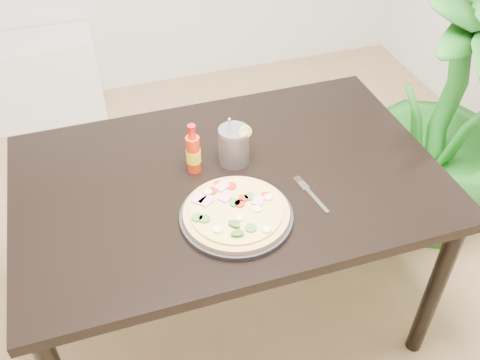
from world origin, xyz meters
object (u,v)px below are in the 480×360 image
object	(u,v)px
dining_table	(229,194)
hot_sauce_bottle	(193,153)
pizza	(236,211)
cola_cup	(234,146)
plate	(236,216)
fork	(310,193)
houseplant	(446,117)

from	to	relation	value
dining_table	hot_sauce_bottle	size ratio (longest dim) A/B	7.70
pizza	cola_cup	xyz separation A→B (m)	(0.08, 0.26, 0.04)
pizza	hot_sauce_bottle	size ratio (longest dim) A/B	1.77
hot_sauce_bottle	cola_cup	bearing A→B (deg)	0.94
dining_table	cola_cup	size ratio (longest dim) A/B	7.29
pizza	hot_sauce_bottle	distance (m)	0.27
pizza	cola_cup	size ratio (longest dim) A/B	1.67
dining_table	plate	distance (m)	0.22
plate	fork	size ratio (longest dim) A/B	1.83
pizza	hot_sauce_bottle	xyz separation A→B (m)	(-0.06, 0.26, 0.04)
hot_sauce_bottle	houseplant	bearing A→B (deg)	9.23
plate	cola_cup	distance (m)	0.28
pizza	hot_sauce_bottle	world-z (taller)	hot_sauce_bottle
plate	hot_sauce_bottle	world-z (taller)	hot_sauce_bottle
plate	fork	world-z (taller)	plate
hot_sauce_bottle	cola_cup	size ratio (longest dim) A/B	0.95
dining_table	plate	world-z (taller)	plate
cola_cup	houseplant	bearing A→B (deg)	10.35
dining_table	fork	world-z (taller)	fork
dining_table	cola_cup	xyz separation A→B (m)	(0.04, 0.07, 0.15)
pizza	fork	world-z (taller)	pizza
hot_sauce_bottle	fork	size ratio (longest dim) A/B	0.97
fork	houseplant	size ratio (longest dim) A/B	0.16
hot_sauce_bottle	fork	xyz separation A→B (m)	(0.32, -0.23, -0.07)
hot_sauce_bottle	fork	bearing A→B (deg)	-35.48
dining_table	houseplant	world-z (taller)	houseplant
hot_sauce_bottle	houseplant	xyz separation A→B (m)	(1.15, 0.19, -0.23)
hot_sauce_bottle	cola_cup	distance (m)	0.14
dining_table	fork	bearing A→B (deg)	-36.95
fork	hot_sauce_bottle	bearing A→B (deg)	135.49
dining_table	cola_cup	distance (m)	0.17
pizza	fork	size ratio (longest dim) A/B	1.71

